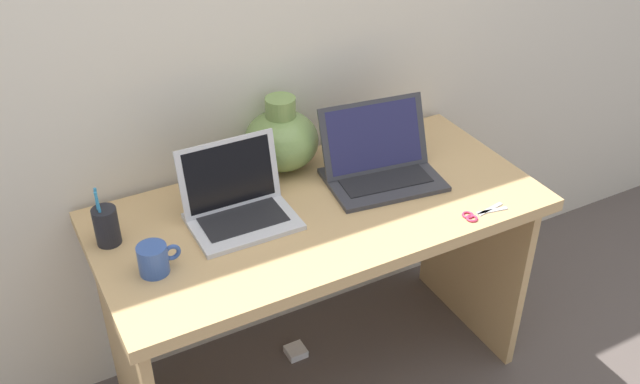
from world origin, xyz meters
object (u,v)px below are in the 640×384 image
at_px(pen_cup, 106,226).
at_px(laptop_left, 237,200).
at_px(scissors, 478,214).
at_px(coffee_mug, 154,259).
at_px(green_vase, 282,139).
at_px(laptop_right, 379,160).
at_px(power_brick, 296,351).

bearing_deg(pen_cup, laptop_left, -8.10).
relative_size(laptop_left, pen_cup, 1.72).
distance_m(laptop_left, scissors, 0.71).
height_order(laptop_left, coffee_mug, laptop_left).
bearing_deg(green_vase, scissors, -53.46).
relative_size(laptop_right, power_brick, 5.44).
xyz_separation_m(laptop_left, laptop_right, (0.48, -0.01, 0.00)).
distance_m(laptop_left, green_vase, 0.31).
height_order(laptop_right, green_vase, green_vase).
xyz_separation_m(laptop_left, green_vase, (0.24, 0.19, 0.04)).
bearing_deg(scissors, power_brick, 136.80).
distance_m(laptop_right, power_brick, 0.83).
height_order(green_vase, power_brick, green_vase).
relative_size(laptop_right, green_vase, 1.56).
bearing_deg(green_vase, coffee_mug, -148.22).
distance_m(laptop_right, pen_cup, 0.85).
bearing_deg(laptop_left, pen_cup, 171.90).
relative_size(pen_cup, power_brick, 2.51).
bearing_deg(laptop_right, pen_cup, 176.15).
distance_m(pen_cup, power_brick, 0.97).
bearing_deg(green_vase, laptop_right, -39.39).
xyz_separation_m(coffee_mug, scissors, (0.91, -0.20, -0.04)).
xyz_separation_m(coffee_mug, pen_cup, (-0.08, 0.18, 0.02)).
bearing_deg(laptop_right, coffee_mug, -170.67).
bearing_deg(green_vase, laptop_left, -140.71).
relative_size(pen_cup, scissors, 1.20).
height_order(green_vase, scissors, green_vase).
xyz_separation_m(scissors, power_brick, (-0.42, 0.39, -0.72)).
relative_size(green_vase, power_brick, 3.50).
bearing_deg(coffee_mug, pen_cup, 112.55).
xyz_separation_m(laptop_right, scissors, (0.14, -0.32, -0.06)).
bearing_deg(scissors, laptop_left, 152.37).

